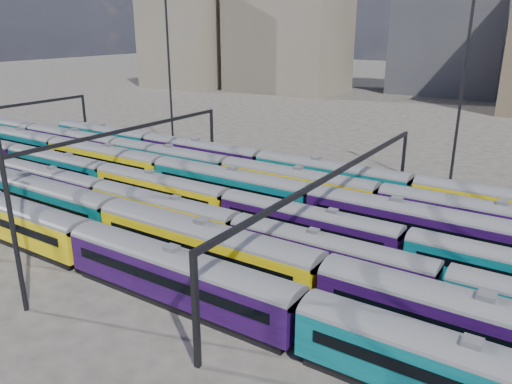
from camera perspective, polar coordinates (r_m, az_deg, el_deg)
The scene contains 12 objects.
ground at distance 52.52m, azimuth -1.17°, elevation -4.21°, with size 500.00×500.00×0.00m, color #3C3733.
rake_0 at distance 45.74m, azimuth -19.05°, elevation -5.15°, with size 127.35×3.11×5.23m.
rake_1 at distance 37.28m, azimuth 7.65°, elevation -9.57°, with size 133.56×3.26×5.49m.
rake_2 at distance 52.20m, azimuth -10.68°, elevation -1.86°, with size 130.14×2.72×4.56m.
rake_3 at distance 52.95m, azimuth -3.37°, elevation -1.20°, with size 113.69×2.78×4.66m.
rake_4 at distance 65.21m, azimuth -10.74°, elevation 2.63°, with size 127.92×3.12×5.26m.
rake_5 at distance 64.73m, azimuth -3.39°, elevation 2.70°, with size 122.51×2.99×5.03m.
rake_6 at distance 62.85m, azimuth 8.42°, elevation 2.07°, with size 102.96×3.02×5.08m.
gantry_1 at distance 63.42m, azimuth -16.39°, elevation 5.51°, with size 0.35×40.35×8.03m.
gantry_2 at distance 45.61m, azimuth 9.21°, elevation 1.03°, with size 0.35×40.35×8.03m.
mast_1 at distance 84.64m, azimuth -9.92°, elevation 14.05°, with size 1.40×0.50×25.60m.
mast_3 at distance 65.41m, azimuth 22.60°, elevation 11.63°, with size 1.40×0.50×25.60m.
Camera 1 is at (27.36, -39.90, 20.44)m, focal length 35.00 mm.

